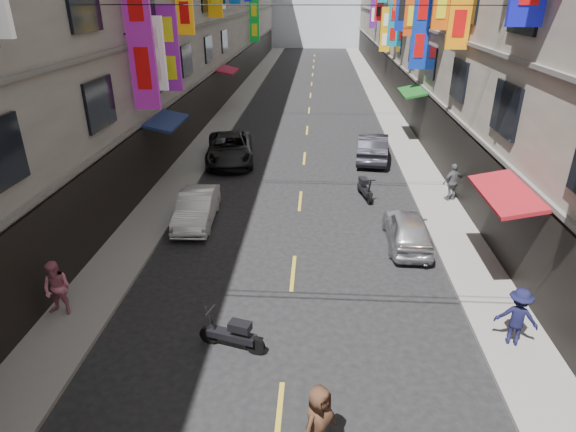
# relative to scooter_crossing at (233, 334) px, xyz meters

# --- Properties ---
(sidewalk_left) EXTENTS (2.00, 90.00, 0.12)m
(sidewalk_left) POSITION_rel_scooter_crossing_xyz_m (-4.65, 27.77, -0.38)
(sidewalk_left) COLOR slate
(sidewalk_left) RESTS_ON ground
(sidewalk_right) EXTENTS (2.00, 90.00, 0.12)m
(sidewalk_right) POSITION_rel_scooter_crossing_xyz_m (7.35, 27.77, -0.38)
(sidewalk_right) COLOR slate
(sidewalk_right) RESTS_ON ground
(street_awnings) EXTENTS (13.99, 35.20, 0.41)m
(street_awnings) POSITION_rel_scooter_crossing_xyz_m (0.09, 11.77, 2.56)
(street_awnings) COLOR #134919
(street_awnings) RESTS_ON ground
(lane_markings) EXTENTS (0.12, 80.20, 0.01)m
(lane_markings) POSITION_rel_scooter_crossing_xyz_m (1.35, 24.77, -0.44)
(lane_markings) COLOR gold
(lane_markings) RESTS_ON ground
(scooter_crossing) EXTENTS (1.77, 0.71, 1.14)m
(scooter_crossing) POSITION_rel_scooter_crossing_xyz_m (0.00, 0.00, 0.00)
(scooter_crossing) COLOR black
(scooter_crossing) RESTS_ON ground
(scooter_far_right) EXTENTS (0.67, 1.78, 1.14)m
(scooter_far_right) POSITION_rel_scooter_crossing_xyz_m (4.19, 10.29, 0.00)
(scooter_far_right) COLOR black
(scooter_far_right) RESTS_ON ground
(car_left_mid) EXTENTS (1.53, 3.89, 1.26)m
(car_left_mid) POSITION_rel_scooter_crossing_xyz_m (-2.65, 7.34, 0.19)
(car_left_mid) COLOR silver
(car_left_mid) RESTS_ON ground
(car_left_far) EXTENTS (3.18, 5.55, 1.46)m
(car_left_far) POSITION_rel_scooter_crossing_xyz_m (-2.65, 15.00, 0.29)
(car_left_far) COLOR black
(car_left_far) RESTS_ON ground
(car_right_mid) EXTENTS (1.54, 3.71, 1.26)m
(car_right_mid) POSITION_rel_scooter_crossing_xyz_m (5.35, 5.97, 0.19)
(car_right_mid) COLOR silver
(car_right_mid) RESTS_ON ground
(car_right_far) EXTENTS (2.06, 4.63, 1.48)m
(car_right_far) POSITION_rel_scooter_crossing_xyz_m (5.05, 15.77, 0.30)
(car_right_far) COLOR #26252D
(car_right_far) RESTS_ON ground
(pedestrian_lfar) EXTENTS (0.84, 0.62, 1.64)m
(pedestrian_lfar) POSITION_rel_scooter_crossing_xyz_m (-5.02, 1.03, 0.50)
(pedestrian_lfar) COLOR #C4687C
(pedestrian_lfar) RESTS_ON sidewalk_left
(pedestrian_rnear) EXTENTS (1.15, 0.83, 1.61)m
(pedestrian_rnear) POSITION_rel_scooter_crossing_xyz_m (7.18, 0.54, 0.48)
(pedestrian_rnear) COLOR black
(pedestrian_rnear) RESTS_ON sidewalk_right
(pedestrian_rfar) EXTENTS (1.10, 0.89, 1.65)m
(pedestrian_rfar) POSITION_rel_scooter_crossing_xyz_m (7.89, 10.02, 0.50)
(pedestrian_rfar) COLOR #5B5A5D
(pedestrian_rfar) RESTS_ON sidewalk_right
(pedestrian_crossing) EXTENTS (0.94, 0.98, 1.66)m
(pedestrian_crossing) POSITION_rel_scooter_crossing_xyz_m (2.19, -2.96, 0.39)
(pedestrian_crossing) COLOR #442A1B
(pedestrian_crossing) RESTS_ON ground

